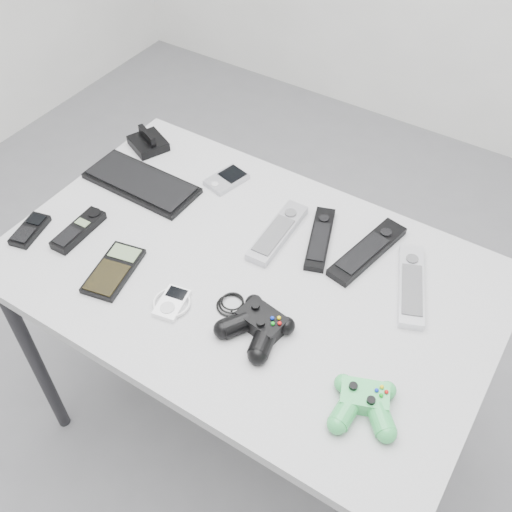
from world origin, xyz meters
The scene contains 15 objects.
floor centered at (0.00, 0.00, 0.00)m, with size 3.50×3.50×0.00m, color slate.
desk centered at (0.05, -0.04, 0.67)m, with size 1.09×0.70×0.73m.
pda_keyboard centered at (-0.33, 0.06, 0.74)m, with size 0.30×0.13×0.02m, color black.
dock_bracket centered at (-0.42, 0.19, 0.76)m, with size 0.10×0.08×0.05m, color black.
pda centered at (-0.16, 0.19, 0.74)m, with size 0.07×0.10×0.02m, color #A4A4AB.
remote_silver_a centered at (0.06, 0.09, 0.74)m, with size 0.05×0.21×0.02m, color #A4A4AB.
remote_black_a centered at (0.15, 0.13, 0.74)m, with size 0.05×0.20×0.02m, color black.
remote_black_b centered at (0.26, 0.15, 0.74)m, with size 0.06×0.23×0.02m, color black.
remote_silver_b centered at (0.38, 0.11, 0.74)m, with size 0.05×0.23×0.02m, color silver.
mobile_phone centered at (-0.44, -0.21, 0.74)m, with size 0.05×0.11×0.02m, color black.
cordless_handset centered at (-0.34, -0.15, 0.74)m, with size 0.05×0.15×0.02m, color black.
calculator centered at (-0.19, -0.20, 0.74)m, with size 0.08×0.16×0.02m, color black.
mp3_player centered at (-0.03, -0.21, 0.74)m, with size 0.08×0.09×0.02m, color white.
controller_black centered at (0.16, -0.17, 0.75)m, with size 0.23×0.14×0.05m, color black, non-canonical shape.
controller_green centered at (0.42, -0.21, 0.75)m, with size 0.12×0.13×0.04m, color green, non-canonical shape.
Camera 1 is at (0.55, -0.77, 1.72)m, focal length 42.00 mm.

